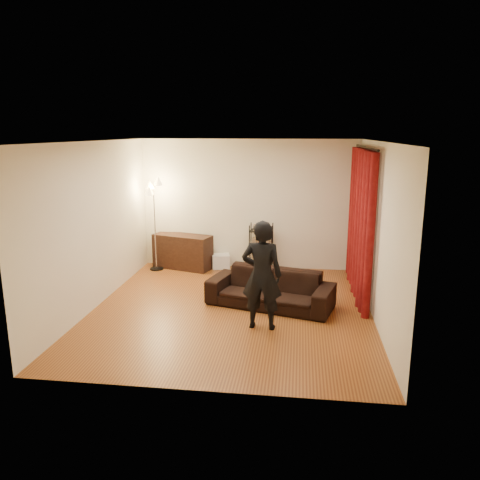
# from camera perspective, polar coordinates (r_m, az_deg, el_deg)

# --- Properties ---
(floor) EXTENTS (5.00, 5.00, 0.00)m
(floor) POSITION_cam_1_polar(r_m,az_deg,el_deg) (7.76, -1.03, -8.42)
(floor) COLOR brown
(floor) RESTS_ON ground
(ceiling) EXTENTS (5.00, 5.00, 0.00)m
(ceiling) POSITION_cam_1_polar(r_m,az_deg,el_deg) (7.22, -1.12, 11.94)
(ceiling) COLOR white
(ceiling) RESTS_ON ground
(wall_back) EXTENTS (5.00, 0.00, 5.00)m
(wall_back) POSITION_cam_1_polar(r_m,az_deg,el_deg) (9.81, 1.07, 4.33)
(wall_back) COLOR beige
(wall_back) RESTS_ON ground
(wall_front) EXTENTS (5.00, 0.00, 5.00)m
(wall_front) POSITION_cam_1_polar(r_m,az_deg,el_deg) (4.99, -5.27, -4.41)
(wall_front) COLOR beige
(wall_front) RESTS_ON ground
(wall_left) EXTENTS (0.00, 5.00, 5.00)m
(wall_left) POSITION_cam_1_polar(r_m,az_deg,el_deg) (8.01, -17.21, 1.75)
(wall_left) COLOR beige
(wall_left) RESTS_ON ground
(wall_right) EXTENTS (0.00, 5.00, 5.00)m
(wall_right) POSITION_cam_1_polar(r_m,az_deg,el_deg) (7.39, 16.46, 0.88)
(wall_right) COLOR beige
(wall_right) RESTS_ON ground
(curtain_rod) EXTENTS (0.04, 2.65, 0.04)m
(curtain_rod) POSITION_cam_1_polar(r_m,az_deg,el_deg) (8.34, 15.13, 10.83)
(curtain_rod) COLOR black
(curtain_rod) RESTS_ON wall_right
(curtain) EXTENTS (0.22, 2.65, 2.55)m
(curtain) POSITION_cam_1_polar(r_m,az_deg,el_deg) (8.48, 14.47, 2.01)
(curtain) COLOR maroon
(curtain) RESTS_ON ground
(sofa) EXTENTS (2.20, 1.32, 0.60)m
(sofa) POSITION_cam_1_polar(r_m,az_deg,el_deg) (7.82, 3.71, -5.93)
(sofa) COLOR black
(sofa) RESTS_ON ground
(person) EXTENTS (0.61, 0.42, 1.62)m
(person) POSITION_cam_1_polar(r_m,az_deg,el_deg) (6.81, 2.67, -4.31)
(person) COLOR black
(person) RESTS_ON ground
(media_cabinet) EXTENTS (1.32, 0.80, 0.72)m
(media_cabinet) POSITION_cam_1_polar(r_m,az_deg,el_deg) (9.99, -6.99, -1.40)
(media_cabinet) COLOR #331B12
(media_cabinet) RESTS_ON ground
(storage_boxes) EXTENTS (0.42, 0.37, 0.30)m
(storage_boxes) POSITION_cam_1_polar(r_m,az_deg,el_deg) (9.96, -2.37, -2.60)
(storage_boxes) COLOR silver
(storage_boxes) RESTS_ON ground
(wire_shelf) EXTENTS (0.51, 0.40, 1.00)m
(wire_shelf) POSITION_cam_1_polar(r_m,az_deg,el_deg) (9.67, 2.58, -0.96)
(wire_shelf) COLOR black
(wire_shelf) RESTS_ON ground
(floor_lamp) EXTENTS (0.37, 0.37, 1.88)m
(floor_lamp) POSITION_cam_1_polar(r_m,az_deg,el_deg) (9.84, -10.34, 1.71)
(floor_lamp) COLOR silver
(floor_lamp) RESTS_ON ground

